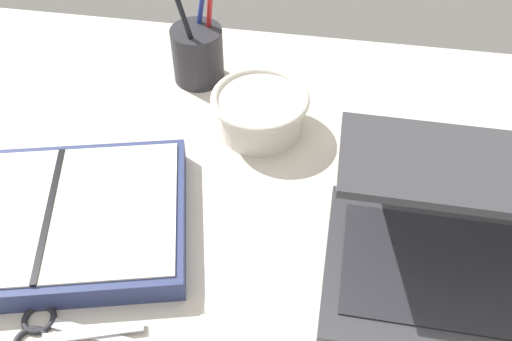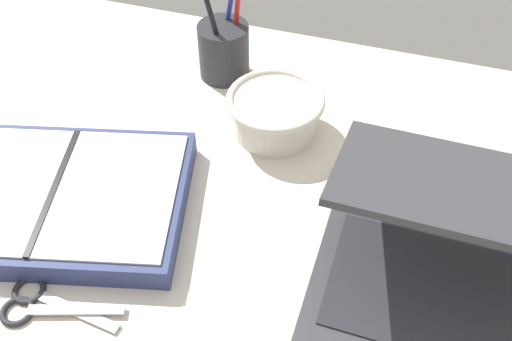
% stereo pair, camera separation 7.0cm
% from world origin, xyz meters
% --- Properties ---
extents(desk_top, '(1.40, 1.00, 0.02)m').
position_xyz_m(desk_top, '(0.00, 0.00, 0.01)').
color(desk_top, beige).
rests_on(desk_top, ground).
extents(laptop, '(0.34, 0.29, 0.16)m').
position_xyz_m(laptop, '(0.28, 0.04, 0.07)').
color(laptop, '#38383D').
rests_on(laptop, desk_top).
extents(bowl, '(0.14, 0.14, 0.06)m').
position_xyz_m(bowl, '(-0.01, 0.24, 0.06)').
color(bowl, silver).
rests_on(bowl, desk_top).
extents(pen_cup, '(0.08, 0.08, 0.17)m').
position_xyz_m(pen_cup, '(-0.12, 0.35, 0.07)').
color(pen_cup, '#28282D').
rests_on(pen_cup, desk_top).
extents(planner, '(0.38, 0.31, 0.04)m').
position_xyz_m(planner, '(-0.23, 0.01, 0.04)').
color(planner, navy).
rests_on(planner, desk_top).
extents(scissors, '(0.14, 0.07, 0.01)m').
position_xyz_m(scissors, '(-0.18, -0.13, 0.02)').
color(scissors, '#B7B7BC').
rests_on(scissors, desk_top).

